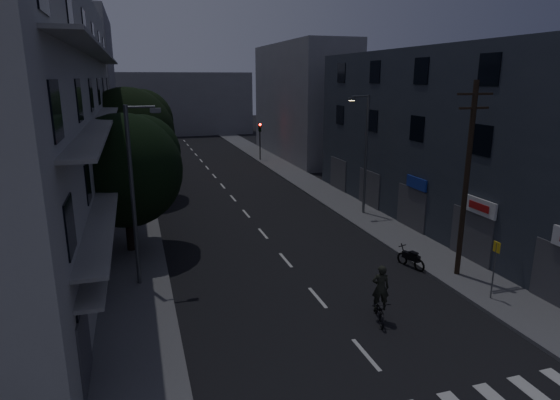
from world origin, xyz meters
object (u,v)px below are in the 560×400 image
motorcycle (411,259)px  cyclist (380,302)px  bus_stop_sign (495,260)px  utility_pole (467,177)px

motorcycle → cyclist: 5.96m
bus_stop_sign → motorcycle: bearing=106.0°
motorcycle → utility_pole: bearing=-63.7°
cyclist → bus_stop_sign: bearing=18.0°
bus_stop_sign → motorcycle: size_ratio=1.48×
bus_stop_sign → cyclist: bearing=-179.5°
utility_pole → cyclist: (-5.63, -2.64, -4.09)m
motorcycle → cyclist: (-4.13, -4.28, 0.34)m
bus_stop_sign → motorcycle: (-1.22, 4.23, -1.45)m
bus_stop_sign → cyclist: bus_stop_sign is taller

